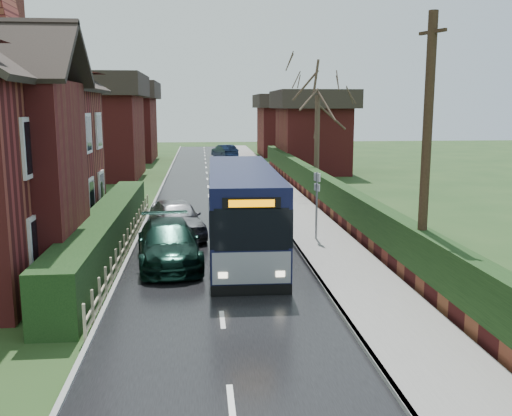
{
  "coord_description": "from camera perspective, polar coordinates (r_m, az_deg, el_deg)",
  "views": [
    {
      "loc": [
        -0.47,
        -15.53,
        5.28
      ],
      "look_at": [
        1.41,
        3.78,
        1.8
      ],
      "focal_mm": 40.0,
      "sensor_mm": 36.0,
      "label": 1
    }
  ],
  "objects": [
    {
      "name": "car_silver",
      "position": [
        23.61,
        -7.96,
        -0.97
      ],
      "size": [
        2.81,
        4.75,
        1.52
      ],
      "primitive_type": "imported",
      "rotation": [
        0.0,
        0.0,
        0.24
      ],
      "color": "#ABABB0",
      "rests_on": "ground"
    },
    {
      "name": "car_green",
      "position": [
        19.46,
        -8.75,
        -3.5
      ],
      "size": [
        2.55,
        5.17,
        1.44
      ],
      "primitive_type": "imported",
      "rotation": [
        0.0,
        0.0,
        0.11
      ],
      "color": "black",
      "rests_on": "ground"
    },
    {
      "name": "tree_right_far",
      "position": [
        35.28,
        6.21,
        11.8
      ],
      "size": [
        4.38,
        4.38,
        8.47
      ],
      "color": "#3B2D23",
      "rests_on": "ground"
    },
    {
      "name": "right_wall_hedge",
      "position": [
        26.63,
        8.13,
        0.86
      ],
      "size": [
        0.6,
        50.0,
        1.8
      ],
      "color": "maroon",
      "rests_on": "ground"
    },
    {
      "name": "car_distant",
      "position": [
        58.93,
        -3.17,
        5.68
      ],
      "size": [
        2.73,
        4.44,
        1.38
      ],
      "primitive_type": "imported",
      "rotation": [
        0.0,
        0.0,
        3.47
      ],
      "color": "#111C33",
      "rests_on": "ground"
    },
    {
      "name": "telegraph_pole",
      "position": [
        16.65,
        16.65,
        5.16
      ],
      "size": [
        0.42,
        0.98,
        7.8
      ],
      "rotation": [
        0.0,
        0.0,
        0.34
      ],
      "color": "black",
      "rests_on": "ground"
    },
    {
      "name": "pavement",
      "position": [
        26.48,
        4.82,
        -1.22
      ],
      "size": [
        2.5,
        100.0,
        0.14
      ],
      "primitive_type": "cube",
      "color": "slate",
      "rests_on": "ground"
    },
    {
      "name": "bus",
      "position": [
        20.67,
        -1.42,
        -0.3
      ],
      "size": [
        2.51,
        10.17,
        3.07
      ],
      "rotation": [
        0.0,
        0.0,
        -0.02
      ],
      "color": "black",
      "rests_on": "ground"
    },
    {
      "name": "picket_fence",
      "position": [
        21.25,
        -12.68,
        -3.22
      ],
      "size": [
        0.1,
        16.0,
        0.9
      ],
      "primitive_type": null,
      "color": "tan",
      "rests_on": "ground"
    },
    {
      "name": "bus_stop_sign",
      "position": [
        22.26,
        6.1,
        1.18
      ],
      "size": [
        0.19,
        0.41,
        2.77
      ],
      "rotation": [
        0.0,
        0.0,
        0.32
      ],
      "color": "slate",
      "rests_on": "ground"
    },
    {
      "name": "kerb_left",
      "position": [
        26.18,
        -11.11,
        -1.55
      ],
      "size": [
        0.12,
        100.0,
        0.1
      ],
      "primitive_type": "cube",
      "color": "gray",
      "rests_on": "ground"
    },
    {
      "name": "front_hedge",
      "position": [
        21.29,
        -14.72,
        -2.32
      ],
      "size": [
        1.2,
        16.0,
        1.6
      ],
      "primitive_type": "cube",
      "color": "black",
      "rests_on": "ground"
    },
    {
      "name": "road",
      "position": [
        26.07,
        -4.42,
        -1.53
      ],
      "size": [
        6.0,
        100.0,
        0.02
      ],
      "primitive_type": "cube",
      "color": "black",
      "rests_on": "ground"
    },
    {
      "name": "ground",
      "position": [
        16.4,
        -3.66,
        -8.62
      ],
      "size": [
        140.0,
        140.0,
        0.0
      ],
      "primitive_type": "plane",
      "color": "#30491F",
      "rests_on": "ground"
    },
    {
      "name": "kerb_right",
      "position": [
        26.29,
        2.24,
        -1.27
      ],
      "size": [
        0.12,
        100.0,
        0.14
      ],
      "primitive_type": "cube",
      "color": "gray",
      "rests_on": "ground"
    }
  ]
}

